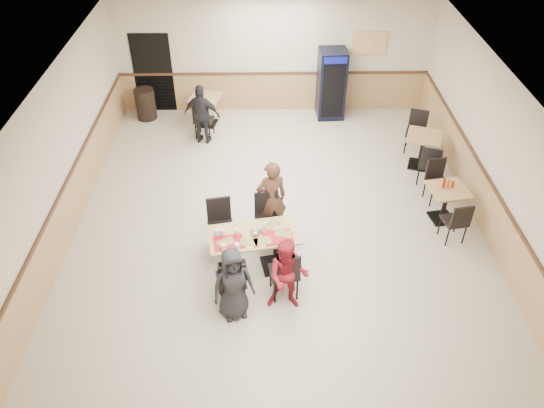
{
  "coord_description": "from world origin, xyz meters",
  "views": [
    {
      "loc": [
        -0.26,
        -7.86,
        6.83
      ],
      "look_at": [
        -0.13,
        -0.5,
        1.04
      ],
      "focal_mm": 35.0,
      "sensor_mm": 36.0,
      "label": 1
    }
  ],
  "objects_px": {
    "lone_diner": "(202,115)",
    "side_table_near": "(446,199)",
    "diner_woman_left": "(233,284)",
    "pepsi_cooler": "(331,84)",
    "diner_woman_right": "(288,275)",
    "diner_man_opposite": "(271,199)",
    "back_table": "(206,106)",
    "main_table": "(254,246)",
    "side_table_far": "(423,146)",
    "trash_bin": "(146,104)"
  },
  "relations": [
    {
      "from": "lone_diner",
      "to": "side_table_near",
      "type": "relative_size",
      "value": 1.84
    },
    {
      "from": "diner_woman_left",
      "to": "pepsi_cooler",
      "type": "relative_size",
      "value": 0.77
    },
    {
      "from": "diner_woman_right",
      "to": "pepsi_cooler",
      "type": "distance_m",
      "value": 6.66
    },
    {
      "from": "diner_woman_left",
      "to": "pepsi_cooler",
      "type": "height_order",
      "value": "pepsi_cooler"
    },
    {
      "from": "diner_woman_right",
      "to": "diner_man_opposite",
      "type": "xyz_separation_m",
      "value": [
        -0.23,
        1.87,
        0.11
      ]
    },
    {
      "from": "lone_diner",
      "to": "back_table",
      "type": "relative_size",
      "value": 1.75
    },
    {
      "from": "diner_man_opposite",
      "to": "pepsi_cooler",
      "type": "relative_size",
      "value": 0.9
    },
    {
      "from": "pepsi_cooler",
      "to": "main_table",
      "type": "bearing_deg",
      "value": -111.63
    },
    {
      "from": "main_table",
      "to": "diner_woman_left",
      "type": "relative_size",
      "value": 1.21
    },
    {
      "from": "lone_diner",
      "to": "diner_woman_left",
      "type": "bearing_deg",
      "value": 113.06
    },
    {
      "from": "diner_woman_left",
      "to": "diner_woman_right",
      "type": "xyz_separation_m",
      "value": [
        0.87,
        0.16,
        0.01
      ]
    },
    {
      "from": "side_table_near",
      "to": "main_table",
      "type": "bearing_deg",
      "value": -160.19
    },
    {
      "from": "side_table_far",
      "to": "pepsi_cooler",
      "type": "distance_m",
      "value": 3.04
    },
    {
      "from": "diner_woman_right",
      "to": "diner_man_opposite",
      "type": "bearing_deg",
      "value": 101.57
    },
    {
      "from": "lone_diner",
      "to": "back_table",
      "type": "height_order",
      "value": "lone_diner"
    },
    {
      "from": "side_table_far",
      "to": "diner_woman_right",
      "type": "bearing_deg",
      "value": -127.8
    },
    {
      "from": "pepsi_cooler",
      "to": "back_table",
      "type": "bearing_deg",
      "value": -175.87
    },
    {
      "from": "diner_woman_left",
      "to": "diner_woman_right",
      "type": "distance_m",
      "value": 0.89
    },
    {
      "from": "back_table",
      "to": "trash_bin",
      "type": "bearing_deg",
      "value": 167.62
    },
    {
      "from": "diner_woman_right",
      "to": "back_table",
      "type": "height_order",
      "value": "diner_woman_right"
    },
    {
      "from": "diner_man_opposite",
      "to": "side_table_near",
      "type": "distance_m",
      "value": 3.46
    },
    {
      "from": "main_table",
      "to": "pepsi_cooler",
      "type": "relative_size",
      "value": 0.93
    },
    {
      "from": "diner_woman_right",
      "to": "lone_diner",
      "type": "xyz_separation_m",
      "value": [
        -1.82,
        5.25,
        0.05
      ]
    },
    {
      "from": "main_table",
      "to": "side_table_far",
      "type": "distance_m",
      "value": 4.96
    },
    {
      "from": "diner_woman_right",
      "to": "main_table",
      "type": "bearing_deg",
      "value": 127.31
    },
    {
      "from": "diner_man_opposite",
      "to": "back_table",
      "type": "bearing_deg",
      "value": -84.91
    },
    {
      "from": "side_table_far",
      "to": "main_table",
      "type": "bearing_deg",
      "value": -138.96
    },
    {
      "from": "pepsi_cooler",
      "to": "side_table_far",
      "type": "bearing_deg",
      "value": -55.72
    },
    {
      "from": "diner_woman_left",
      "to": "side_table_far",
      "type": "distance_m",
      "value": 5.9
    },
    {
      "from": "pepsi_cooler",
      "to": "side_table_near",
      "type": "bearing_deg",
      "value": -69.93
    },
    {
      "from": "main_table",
      "to": "diner_man_opposite",
      "type": "height_order",
      "value": "diner_man_opposite"
    },
    {
      "from": "lone_diner",
      "to": "diner_woman_right",
      "type": "bearing_deg",
      "value": 122.24
    },
    {
      "from": "diner_woman_left",
      "to": "pepsi_cooler",
      "type": "distance_m",
      "value": 7.05
    },
    {
      "from": "diner_woman_left",
      "to": "diner_man_opposite",
      "type": "distance_m",
      "value": 2.13
    },
    {
      "from": "side_table_near",
      "to": "back_table",
      "type": "distance_m",
      "value": 6.36
    },
    {
      "from": "lone_diner",
      "to": "trash_bin",
      "type": "xyz_separation_m",
      "value": [
        -1.59,
        1.22,
        -0.34
      ]
    },
    {
      "from": "trash_bin",
      "to": "side_table_near",
      "type": "bearing_deg",
      "value": -32.85
    },
    {
      "from": "diner_man_opposite",
      "to": "back_table",
      "type": "distance_m",
      "value": 4.55
    },
    {
      "from": "diner_woman_right",
      "to": "lone_diner",
      "type": "distance_m",
      "value": 5.56
    },
    {
      "from": "main_table",
      "to": "diner_woman_left",
      "type": "bearing_deg",
      "value": -117.9
    },
    {
      "from": "diner_woman_left",
      "to": "trash_bin",
      "type": "bearing_deg",
      "value": 92.72
    },
    {
      "from": "main_table",
      "to": "side_table_far",
      "type": "bearing_deg",
      "value": 30.6
    },
    {
      "from": "diner_woman_left",
      "to": "side_table_near",
      "type": "distance_m",
      "value": 4.71
    },
    {
      "from": "main_table",
      "to": "pepsi_cooler",
      "type": "height_order",
      "value": "pepsi_cooler"
    },
    {
      "from": "main_table",
      "to": "diner_woman_right",
      "type": "relative_size",
      "value": 1.2
    },
    {
      "from": "main_table",
      "to": "back_table",
      "type": "height_order",
      "value": "main_table"
    },
    {
      "from": "back_table",
      "to": "trash_bin",
      "type": "distance_m",
      "value": 1.64
    },
    {
      "from": "diner_woman_left",
      "to": "side_table_near",
      "type": "relative_size",
      "value": 1.7
    },
    {
      "from": "diner_woman_right",
      "to": "side_table_far",
      "type": "bearing_deg",
      "value": 56.69
    },
    {
      "from": "back_table",
      "to": "side_table_near",
      "type": "bearing_deg",
      "value": -38.0
    }
  ]
}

